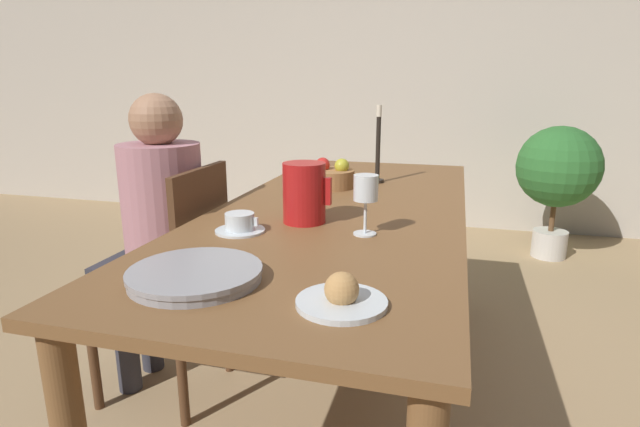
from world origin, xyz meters
The scene contains 13 objects.
ground_plane centered at (0.00, 0.00, 0.00)m, with size 20.00×20.00×0.00m, color tan.
wall_back centered at (0.00, 2.66, 1.30)m, with size 10.00×0.06×2.60m.
dining_table centered at (0.00, 0.00, 0.68)m, with size 0.86×2.08×0.78m.
chair_person_side centered at (-0.61, -0.15, 0.48)m, with size 0.42×0.42×0.91m.
person_seated centered at (-0.70, -0.11, 0.69)m, with size 0.39×0.41×1.17m.
red_pitcher centered at (-0.07, -0.24, 0.87)m, with size 0.16×0.14×0.19m.
wine_glass_water centered at (0.14, -0.33, 0.91)m, with size 0.07×0.07×0.18m.
teacup_near_person centered at (-0.22, -0.40, 0.80)m, with size 0.15×0.15×0.06m.
serving_tray centered at (-0.16, -0.78, 0.79)m, with size 0.30×0.30×0.03m.
bread_plate centered at (0.18, -0.82, 0.80)m, with size 0.18×0.18×0.07m.
fruit_bowl centered at (-0.12, 0.31, 0.82)m, with size 0.19×0.19×0.12m.
candlestick_tall centered at (0.05, 0.47, 0.91)m, with size 0.06×0.06×0.34m.
potted_plant centered at (1.07, 1.99, 0.62)m, with size 0.56×0.56×0.93m.
Camera 1 is at (0.38, -1.71, 1.21)m, focal length 28.00 mm.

